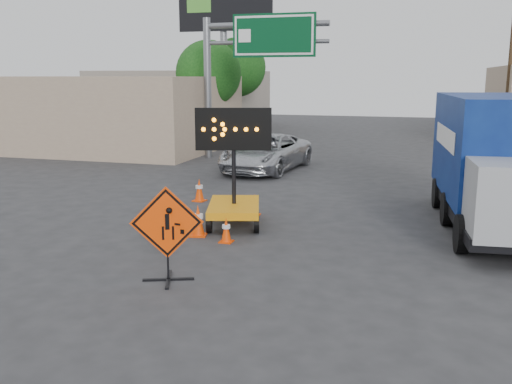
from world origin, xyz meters
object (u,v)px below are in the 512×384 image
at_px(arrow_board, 234,200).
at_px(pickup_truck, 266,153).
at_px(box_truck, 492,169).
at_px(construction_sign, 167,232).

height_order(arrow_board, pickup_truck, arrow_board).
height_order(pickup_truck, box_truck, box_truck).
xyz_separation_m(arrow_board, box_truck, (6.70, 1.74, 0.89)).
height_order(construction_sign, pickup_truck, construction_sign).
xyz_separation_m(construction_sign, box_truck, (6.58, 6.24, 0.58)).
distance_m(pickup_truck, box_truck, 11.19).
height_order(construction_sign, arrow_board, arrow_board).
bearing_deg(arrow_board, box_truck, -1.71).
distance_m(arrow_board, pickup_truck, 9.31).
height_order(construction_sign, box_truck, box_truck).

